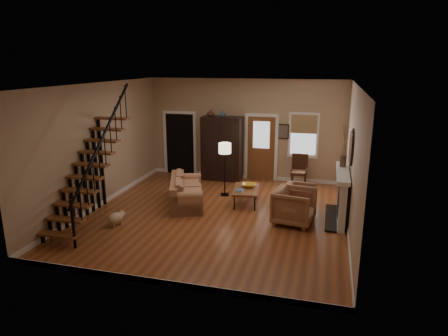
% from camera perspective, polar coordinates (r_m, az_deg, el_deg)
% --- Properties ---
extents(room, '(7.00, 7.33, 3.30)m').
position_cam_1_polar(room, '(11.69, -0.72, 3.52)').
color(room, brown).
rests_on(room, ground).
extents(staircase, '(0.94, 2.80, 3.20)m').
position_cam_1_polar(staircase, '(9.91, -18.97, 1.16)').
color(staircase, brown).
rests_on(staircase, ground).
extents(fireplace, '(0.33, 1.95, 2.30)m').
position_cam_1_polar(fireplace, '(10.25, 16.76, -3.21)').
color(fireplace, black).
rests_on(fireplace, ground).
extents(armoire, '(1.30, 0.60, 2.10)m').
position_cam_1_polar(armoire, '(13.16, -0.29, 2.81)').
color(armoire, black).
rests_on(armoire, ground).
extents(vase_a, '(0.24, 0.24, 0.25)m').
position_cam_1_polar(vase_a, '(12.97, -1.92, 7.88)').
color(vase_a, '#4C2619').
rests_on(vase_a, armoire).
extents(vase_b, '(0.20, 0.20, 0.21)m').
position_cam_1_polar(vase_b, '(12.86, -0.20, 7.74)').
color(vase_b, '#334C60').
rests_on(vase_b, armoire).
extents(sofa, '(1.46, 2.12, 0.73)m').
position_cam_1_polar(sofa, '(11.04, -5.37, -3.37)').
color(sofa, '#AB714D').
rests_on(sofa, ground).
extents(coffee_table, '(0.83, 1.24, 0.45)m').
position_cam_1_polar(coffee_table, '(11.08, 3.14, -4.03)').
color(coffee_table, brown).
rests_on(coffee_table, ground).
extents(bowl, '(0.40, 0.40, 0.10)m').
position_cam_1_polar(bowl, '(11.12, 3.57, -2.48)').
color(bowl, gold).
rests_on(bowl, coffee_table).
extents(books, '(0.21, 0.29, 0.05)m').
position_cam_1_polar(books, '(10.74, 2.20, -3.22)').
color(books, beige).
rests_on(books, coffee_table).
extents(armchair_left, '(1.08, 1.06, 0.86)m').
position_cam_1_polar(armchair_left, '(9.85, 9.99, -5.42)').
color(armchair_left, brown).
rests_on(armchair_left, ground).
extents(armchair_right, '(0.86, 0.84, 0.71)m').
position_cam_1_polar(armchair_right, '(10.74, 10.68, -4.16)').
color(armchair_right, brown).
rests_on(armchair_right, ground).
extents(floor_lamp, '(0.45, 0.45, 1.57)m').
position_cam_1_polar(floor_lamp, '(11.60, 0.11, -0.22)').
color(floor_lamp, black).
rests_on(floor_lamp, ground).
extents(side_chair, '(0.54, 0.54, 1.02)m').
position_cam_1_polar(side_chair, '(12.69, 10.66, -0.44)').
color(side_chair, '#3B1E12').
rests_on(side_chair, ground).
extents(dog, '(0.40, 0.52, 0.33)m').
position_cam_1_polar(dog, '(10.00, -15.21, -7.05)').
color(dog, beige).
rests_on(dog, ground).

